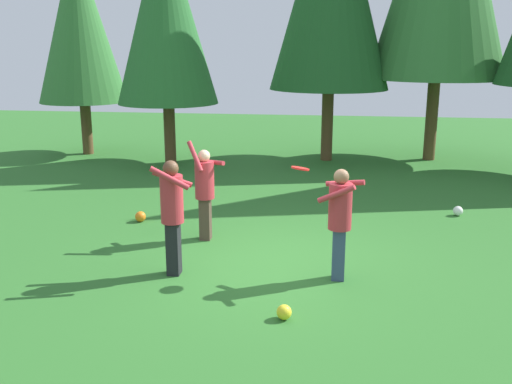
% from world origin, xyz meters
% --- Properties ---
extents(ground_plane, '(40.00, 40.00, 0.00)m').
position_xyz_m(ground_plane, '(0.00, 0.00, 0.00)').
color(ground_plane, '#2D6B28').
extents(person_thrower, '(0.66, 0.67, 1.80)m').
position_xyz_m(person_thrower, '(-1.36, 1.07, 0.97)').
color(person_thrower, '#4C382D').
rests_on(person_thrower, ground_plane).
extents(person_catcher, '(0.69, 0.63, 1.68)m').
position_xyz_m(person_catcher, '(0.99, -0.44, 0.99)').
color(person_catcher, '#38476B').
rests_on(person_catcher, ground_plane).
extents(person_bystander, '(0.66, 0.58, 1.76)m').
position_xyz_m(person_bystander, '(-1.48, -0.58, 1.05)').
color(person_bystander, black).
rests_on(person_bystander, ground_plane).
extents(frisbee, '(0.38, 0.38, 0.08)m').
position_xyz_m(frisbee, '(0.39, -0.24, 1.63)').
color(frisbee, red).
extents(ball_white, '(0.20, 0.20, 0.20)m').
position_xyz_m(ball_white, '(3.43, 3.19, 0.10)').
color(ball_white, white).
rests_on(ball_white, ground_plane).
extents(ball_yellow, '(0.20, 0.20, 0.20)m').
position_xyz_m(ball_yellow, '(0.31, -1.85, 0.10)').
color(ball_yellow, yellow).
rests_on(ball_yellow, ground_plane).
extents(ball_orange, '(0.21, 0.21, 0.21)m').
position_xyz_m(ball_orange, '(-2.86, 1.92, 0.10)').
color(ball_orange, orange).
rests_on(ball_orange, ground_plane).
extents(tree_far_left, '(2.70, 2.70, 6.45)m').
position_xyz_m(tree_far_left, '(-6.89, 8.73, 4.02)').
color(tree_far_left, brown).
rests_on(tree_far_left, ground_plane).
extents(tree_left, '(2.86, 2.86, 6.83)m').
position_xyz_m(tree_left, '(-3.87, 7.64, 4.27)').
color(tree_left, brown).
rests_on(tree_left, ground_plane).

